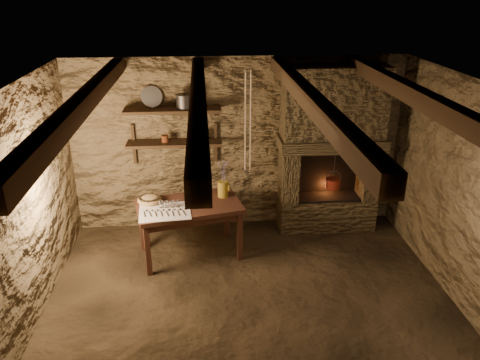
{
  "coord_description": "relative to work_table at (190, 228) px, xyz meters",
  "views": [
    {
      "loc": [
        -0.47,
        -4.1,
        3.3
      ],
      "look_at": [
        -0.05,
        0.9,
        1.14
      ],
      "focal_mm": 35.0,
      "sensor_mm": 36.0,
      "label": 1
    }
  ],
  "objects": [
    {
      "name": "hearth",
      "position": [
        1.92,
        0.61,
        0.83
      ],
      "size": [
        1.43,
        0.51,
        2.3
      ],
      "color": "#3C301E",
      "rests_on": "floor"
    },
    {
      "name": "floor",
      "position": [
        0.67,
        -1.16,
        -0.39
      ],
      "size": [
        4.5,
        4.5,
        0.0
      ],
      "primitive_type": "plane",
      "color": "black",
      "rests_on": "ground"
    },
    {
      "name": "pewter_cutlery_row",
      "position": [
        -0.28,
        -0.22,
        0.35
      ],
      "size": [
        0.52,
        0.24,
        0.01
      ],
      "primitive_type": null,
      "rotation": [
        0.0,
        0.0,
        0.09
      ],
      "color": "gray",
      "rests_on": "linen_cloth"
    },
    {
      "name": "ceiling",
      "position": [
        0.67,
        -1.16,
        2.01
      ],
      "size": [
        4.5,
        4.0,
        0.04
      ],
      "primitive_type": "cube",
      "color": "black",
      "rests_on": "back_wall"
    },
    {
      "name": "beam_mid_left",
      "position": [
        0.17,
        -1.16,
        1.92
      ],
      "size": [
        0.14,
        3.95,
        0.16
      ],
      "primitive_type": "cube",
      "color": "black",
      "rests_on": "ceiling"
    },
    {
      "name": "left_wall",
      "position": [
        -1.58,
        -1.16,
        0.81
      ],
      "size": [
        0.04,
        4.0,
        2.4
      ],
      "primitive_type": "cube",
      "color": "#4B3A23",
      "rests_on": "floor"
    },
    {
      "name": "drinking_glasses",
      "position": [
        -0.26,
        -0.08,
        0.38
      ],
      "size": [
        0.2,
        0.06,
        0.08
      ],
      "primitive_type": null,
      "color": "white",
      "rests_on": "linen_cloth"
    },
    {
      "name": "shelf_upper",
      "position": [
        -0.18,
        0.68,
        1.36
      ],
      "size": [
        1.25,
        0.3,
        0.04
      ],
      "primitive_type": "cube",
      "color": "black",
      "rests_on": "back_wall"
    },
    {
      "name": "stoneware_jug",
      "position": [
        0.44,
        0.19,
        0.54
      ],
      "size": [
        0.16,
        0.15,
        0.48
      ],
      "rotation": [
        0.0,
        0.0,
        -0.12
      ],
      "color": "#A4821F",
      "rests_on": "work_table"
    },
    {
      "name": "red_pot",
      "position": [
        1.98,
        0.56,
        0.31
      ],
      "size": [
        0.22,
        0.22,
        0.54
      ],
      "rotation": [
        0.0,
        0.0,
        0.12
      ],
      "color": "maroon",
      "rests_on": "hearth"
    },
    {
      "name": "wooden_bowl",
      "position": [
        -0.49,
        0.08,
        0.37
      ],
      "size": [
        0.33,
        0.33,
        0.11
      ],
      "primitive_type": "ellipsoid",
      "rotation": [
        0.0,
        0.0,
        -0.1
      ],
      "color": "olive",
      "rests_on": "work_table"
    },
    {
      "name": "tin_pan",
      "position": [
        -0.44,
        0.78,
        1.52
      ],
      "size": [
        0.29,
        0.18,
        0.27
      ],
      "primitive_type": "cylinder",
      "rotation": [
        1.26,
        0.0,
        0.23
      ],
      "color": "#A3A39E",
      "rests_on": "shelf_upper"
    },
    {
      "name": "work_table",
      "position": [
        0.0,
        0.0,
        0.0
      ],
      "size": [
        1.4,
        0.99,
        0.73
      ],
      "rotation": [
        0.0,
        0.0,
        0.22
      ],
      "color": "#321A11",
      "rests_on": "floor"
    },
    {
      "name": "right_wall",
      "position": [
        2.92,
        -1.16,
        0.81
      ],
      "size": [
        0.04,
        4.0,
        2.4
      ],
      "primitive_type": "cube",
      "color": "#4B3A23",
      "rests_on": "floor"
    },
    {
      "name": "linen_cloth",
      "position": [
        -0.28,
        -0.2,
        0.34
      ],
      "size": [
        0.65,
        0.54,
        0.01
      ],
      "primitive_type": "cube",
      "rotation": [
        0.0,
        0.0,
        0.09
      ],
      "color": "white",
      "rests_on": "work_table"
    },
    {
      "name": "beam_far_right",
      "position": [
        2.17,
        -1.16,
        1.92
      ],
      "size": [
        0.14,
        3.95,
        0.16
      ],
      "primitive_type": "cube",
      "color": "black",
      "rests_on": "ceiling"
    },
    {
      "name": "back_wall",
      "position": [
        0.67,
        0.84,
        0.81
      ],
      "size": [
        4.5,
        0.04,
        2.4
      ],
      "primitive_type": "cube",
      "color": "#4B3A23",
      "rests_on": "floor"
    },
    {
      "name": "beam_mid_right",
      "position": [
        1.17,
        -1.16,
        1.92
      ],
      "size": [
        0.14,
        3.95,
        0.16
      ],
      "primitive_type": "cube",
      "color": "black",
      "rests_on": "ceiling"
    },
    {
      "name": "hanging_ropes",
      "position": [
        0.72,
        -0.11,
        1.41
      ],
      "size": [
        0.08,
        0.08,
        1.2
      ],
      "primitive_type": null,
      "color": "beige",
      "rests_on": "ceiling"
    },
    {
      "name": "shelf_lower",
      "position": [
        -0.18,
        0.68,
        0.91
      ],
      "size": [
        1.25,
        0.3,
        0.04
      ],
      "primitive_type": "cube",
      "color": "black",
      "rests_on": "back_wall"
    },
    {
      "name": "small_kettle",
      "position": [
        0.11,
        0.68,
        0.99
      ],
      "size": [
        0.2,
        0.16,
        0.19
      ],
      "primitive_type": null,
      "rotation": [
        0.0,
        0.0,
        -0.2
      ],
      "color": "#A3A39E",
      "rests_on": "shelf_lower"
    },
    {
      "name": "beam_far_left",
      "position": [
        -0.83,
        -1.16,
        1.92
      ],
      "size": [
        0.14,
        3.95,
        0.16
      ],
      "primitive_type": "cube",
      "color": "black",
      "rests_on": "ceiling"
    },
    {
      "name": "iron_stockpot",
      "position": [
        -0.02,
        0.68,
        1.46
      ],
      "size": [
        0.27,
        0.27,
        0.16
      ],
      "primitive_type": "cylinder",
      "rotation": [
        0.0,
        0.0,
        0.3
      ],
      "color": "#322E2C",
      "rests_on": "shelf_upper"
    },
    {
      "name": "rusty_tin",
      "position": [
        -0.3,
        0.68,
        0.97
      ],
      "size": [
        0.11,
        0.11,
        0.09
      ],
      "primitive_type": "cylinder",
      "rotation": [
        0.0,
        0.0,
        0.28
      ],
      "color": "#5E2912",
      "rests_on": "shelf_lower"
    }
  ]
}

